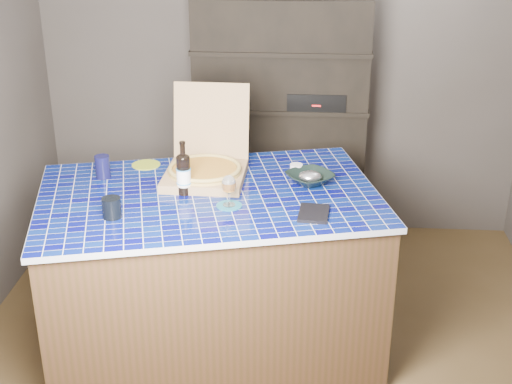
# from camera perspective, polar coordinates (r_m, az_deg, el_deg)

# --- Properties ---
(room) EXTENTS (3.50, 3.50, 3.50)m
(room) POSITION_cam_1_polar(r_m,az_deg,el_deg) (3.57, 1.06, 3.01)
(room) COLOR brown
(room) RESTS_ON ground
(shelving_unit) EXTENTS (1.20, 0.41, 1.80)m
(shelving_unit) POSITION_cam_1_polar(r_m,az_deg,el_deg) (5.13, 2.00, 5.44)
(shelving_unit) COLOR black
(shelving_unit) RESTS_ON floor
(kitchen_island) EXTENTS (2.01, 1.53, 0.98)m
(kitchen_island) POSITION_cam_1_polar(r_m,az_deg,el_deg) (4.02, -3.62, -6.53)
(kitchen_island) COLOR #442B1A
(kitchen_island) RESTS_ON floor
(pizza_box) EXTENTS (0.45, 0.54, 0.48)m
(pizza_box) POSITION_cam_1_polar(r_m,az_deg,el_deg) (3.97, -4.05, 2.01)
(pizza_box) COLOR #997A4F
(pizza_box) RESTS_ON kitchen_island
(mead_bottle) EXTENTS (0.08, 0.08, 0.29)m
(mead_bottle) POSITION_cam_1_polar(r_m,az_deg,el_deg) (3.76, -5.81, 1.48)
(mead_bottle) COLOR black
(mead_bottle) RESTS_ON kitchen_island
(teal_trivet) EXTENTS (0.13, 0.13, 0.01)m
(teal_trivet) POSITION_cam_1_polar(r_m,az_deg,el_deg) (3.64, -2.16, -1.09)
(teal_trivet) COLOR #165E73
(teal_trivet) RESTS_ON kitchen_island
(wine_glass) EXTENTS (0.07, 0.07, 0.16)m
(wine_glass) POSITION_cam_1_polar(r_m,az_deg,el_deg) (3.60, -2.19, 0.56)
(wine_glass) COLOR white
(wine_glass) RESTS_ON teal_trivet
(tumbler) EXTENTS (0.09, 0.09, 0.10)m
(tumbler) POSITION_cam_1_polar(r_m,az_deg,el_deg) (3.57, -11.48, -1.24)
(tumbler) COLOR black
(tumbler) RESTS_ON kitchen_island
(dvd_case) EXTENTS (0.16, 0.22, 0.02)m
(dvd_case) POSITION_cam_1_polar(r_m,az_deg,el_deg) (3.56, 4.63, -1.71)
(dvd_case) COLOR black
(dvd_case) RESTS_ON kitchen_island
(bowl) EXTENTS (0.34, 0.34, 0.06)m
(bowl) POSITION_cam_1_polar(r_m,az_deg,el_deg) (3.92, 4.34, 1.12)
(bowl) COLOR black
(bowl) RESTS_ON kitchen_island
(foil_contents) EXTENTS (0.13, 0.11, 0.06)m
(foil_contents) POSITION_cam_1_polar(r_m,az_deg,el_deg) (3.91, 4.34, 1.26)
(foil_contents) COLOR silver
(foil_contents) RESTS_ON bowl
(white_jar) EXTENTS (0.07, 0.07, 0.06)m
(white_jar) POSITION_cam_1_polar(r_m,az_deg,el_deg) (4.03, 3.24, 1.82)
(white_jar) COLOR white
(white_jar) RESTS_ON kitchen_island
(navy_cup) EXTENTS (0.08, 0.08, 0.13)m
(navy_cup) POSITION_cam_1_polar(r_m,az_deg,el_deg) (4.06, -12.17, 1.98)
(navy_cup) COLOR black
(navy_cup) RESTS_ON kitchen_island
(green_trivet) EXTENTS (0.17, 0.17, 0.01)m
(green_trivet) POSITION_cam_1_polar(r_m,az_deg,el_deg) (4.21, -8.79, 2.17)
(green_trivet) COLOR #95A824
(green_trivet) RESTS_ON kitchen_island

